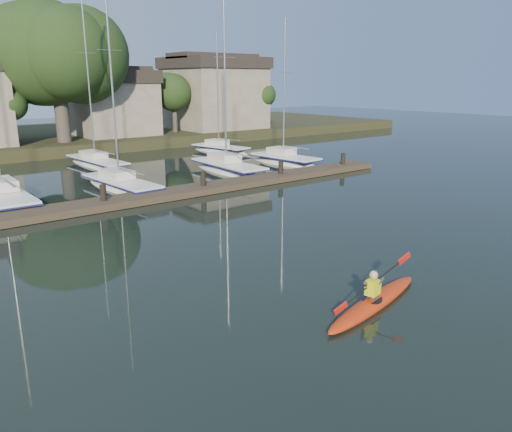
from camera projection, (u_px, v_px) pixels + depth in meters
ground at (354, 275)px, 16.74m from camera, size 160.00×160.00×0.00m
kayak at (374, 300)px, 14.36m from camera, size 4.98×1.61×1.58m
dock at (157, 196)px, 27.25m from camera, size 34.00×2.00×1.80m
sailboat_1 at (5, 206)px, 26.51m from camera, size 2.21×8.58×13.99m
sailboat_2 at (122, 192)px, 29.95m from camera, size 2.48×8.35×13.64m
sailboat_3 at (228, 175)px, 35.49m from camera, size 2.61×8.49×13.53m
sailboat_4 at (285, 166)px, 38.97m from camera, size 2.74×7.23×12.02m
sailboat_6 at (97, 168)px, 37.98m from camera, size 2.46×8.94×14.04m
sailboat_7 at (220, 154)px, 45.34m from camera, size 3.13×7.28×11.38m
shore at (40, 113)px, 47.26m from camera, size 90.00×25.25×12.75m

